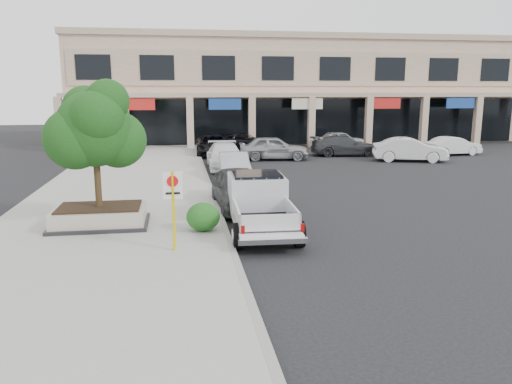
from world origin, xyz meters
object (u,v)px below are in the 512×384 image
at_px(planter, 100,216).
at_px(lot_car_a, 274,148).
at_px(lot_car_f, 453,146).
at_px(planter_tree, 99,129).
at_px(curb_car_c, 225,156).
at_px(curb_car_d, 213,145).
at_px(lot_car_b, 410,150).
at_px(lot_car_d, 245,142).
at_px(lot_car_e, 340,139).
at_px(no_parking_sign, 173,200).
at_px(lot_car_c, 345,146).
at_px(curb_car_b, 234,166).
at_px(pickup_truck, 260,205).
at_px(curb_car_a, 240,188).

bearing_deg(planter, lot_car_a, 60.70).
xyz_separation_m(lot_car_a, lot_car_f, (13.47, 0.40, -0.14)).
bearing_deg(planter_tree, curb_car_c, 67.25).
xyz_separation_m(curb_car_d, lot_car_b, (12.73, -5.35, 0.05)).
bearing_deg(planter, lot_car_d, 70.29).
bearing_deg(lot_car_d, planter, 169.07).
xyz_separation_m(curb_car_d, lot_car_e, (10.67, 2.98, -0.04)).
bearing_deg(planter, lot_car_e, 54.69).
xyz_separation_m(no_parking_sign, curb_car_c, (2.99, 16.07, -0.88)).
bearing_deg(lot_car_c, lot_car_a, 109.58).
bearing_deg(curb_car_b, planter, -120.04).
height_order(lot_car_c, lot_car_e, lot_car_c).
distance_m(planter, lot_car_d, 23.53).
xyz_separation_m(planter_tree, pickup_truck, (5.23, -1.11, -2.51)).
bearing_deg(lot_car_c, pickup_truck, 159.00).
relative_size(planter, curb_car_c, 0.61).
bearing_deg(lot_car_a, curb_car_d, 57.11).
xyz_separation_m(pickup_truck, curb_car_a, (-0.29, 3.34, -0.09)).
bearing_deg(no_parking_sign, lot_car_a, 71.13).
bearing_deg(curb_car_c, lot_car_d, 75.98).
bearing_deg(planter_tree, lot_car_f, 36.35).
bearing_deg(curb_car_c, planter_tree, -111.94).
bearing_deg(curb_car_b, planter_tree, -119.85).
bearing_deg(no_parking_sign, lot_car_e, 62.34).
bearing_deg(planter_tree, lot_car_b, 38.10).
distance_m(lot_car_a, lot_car_e, 9.18).
relative_size(no_parking_sign, curb_car_a, 0.48).
distance_m(planter_tree, no_parking_sign, 4.42).
distance_m(lot_car_a, lot_car_b, 9.10).
distance_m(curb_car_a, curb_car_d, 17.12).
relative_size(curb_car_d, lot_car_e, 1.29).
bearing_deg(planter, lot_car_f, 36.44).
relative_size(lot_car_d, lot_car_f, 1.18).
bearing_deg(lot_car_e, lot_car_c, 162.54).
bearing_deg(lot_car_c, lot_car_f, -91.48).
xyz_separation_m(curb_car_b, lot_car_e, (10.33, 13.44, -0.01)).
bearing_deg(planter_tree, curb_car_d, 75.17).
height_order(planter, curb_car_d, curb_car_d).
xyz_separation_m(no_parking_sign, curb_car_a, (2.56, 5.50, -0.82)).
distance_m(lot_car_b, lot_car_f, 5.28).
height_order(curb_car_a, lot_car_d, curb_car_a).
xyz_separation_m(curb_car_d, lot_car_a, (3.89, -3.21, 0.08)).
height_order(curb_car_b, lot_car_c, lot_car_c).
distance_m(planter_tree, lot_car_a, 18.66).
xyz_separation_m(lot_car_b, lot_car_e, (-2.06, 8.33, -0.09)).
bearing_deg(lot_car_a, planter_tree, 157.49).
bearing_deg(lot_car_d, curb_car_d, 143.46).
bearing_deg(no_parking_sign, lot_car_b, 48.14).
bearing_deg(pickup_truck, planter, 171.76).
height_order(no_parking_sign, curb_car_d, no_parking_sign).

